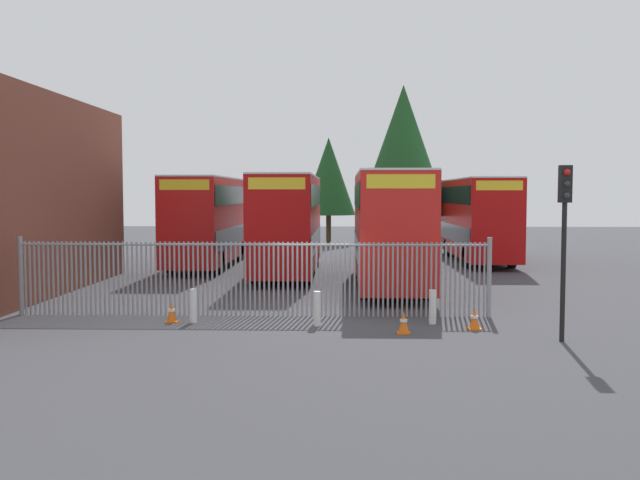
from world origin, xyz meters
name	(u,v)px	position (x,y,z in m)	size (l,w,h in m)	color
ground_plane	(323,282)	(0.00, 8.00, 0.00)	(100.00, 100.00, 0.00)	#3D3D42
palisade_fence	(252,276)	(-1.87, 0.00, 1.18)	(14.03, 0.14, 2.35)	gray
double_decker_bus_near_gate	(389,225)	(2.59, 6.73, 2.42)	(2.54, 10.81, 4.42)	red
double_decker_bus_behind_fence_left	(288,220)	(-1.66, 10.92, 2.42)	(2.54, 10.81, 4.42)	#B70C0C
double_decker_bus_behind_fence_right	(477,216)	(7.94, 17.31, 2.42)	(2.54, 10.81, 4.42)	#B70C0C
double_decker_bus_far_back	(209,218)	(-5.90, 14.40, 2.42)	(2.54, 10.81, 4.42)	red
bollard_near_left	(193,306)	(-3.39, -1.14, 0.47)	(0.20, 0.20, 0.95)	silver
bollard_center_front	(317,309)	(0.11, -1.50, 0.47)	(0.20, 0.20, 0.95)	silver
bollard_near_right	(433,307)	(3.30, -1.12, 0.47)	(0.20, 0.20, 0.95)	silver
traffic_cone_by_gate	(475,319)	(4.32, -1.91, 0.29)	(0.34, 0.34, 0.59)	orange
traffic_cone_mid_forecourt	(404,323)	(2.38, -2.53, 0.29)	(0.34, 0.34, 0.59)	orange
traffic_cone_near_kerb	(172,312)	(-4.01, -1.11, 0.29)	(0.34, 0.34, 0.59)	orange
traffic_light_kerbside	(565,220)	(6.17, -3.39, 2.99)	(0.28, 0.33, 4.30)	black
tree_tall_back	(329,176)	(-0.25, 29.97, 4.86)	(3.86, 3.86, 7.63)	#4C3823
tree_short_side	(403,150)	(4.46, 23.04, 6.28)	(5.56, 5.56, 10.26)	#4C3823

